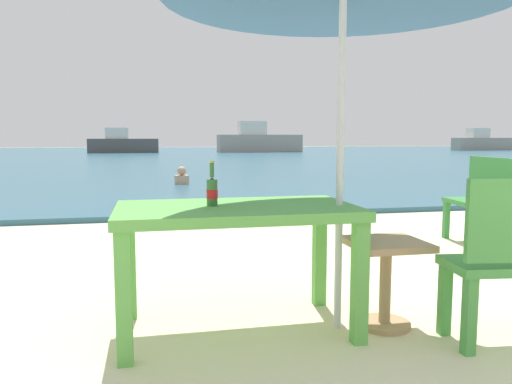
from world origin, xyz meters
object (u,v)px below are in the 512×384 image
at_px(beer_bottle_amber, 212,190).
at_px(swimmer_person, 182,177).
at_px(boat_barge, 258,141).
at_px(boat_tanker, 123,144).
at_px(side_table_wood, 386,271).
at_px(picnic_table_green, 237,224).
at_px(boat_fishing_trawler, 482,142).
at_px(bench_green_left, 492,197).

bearing_deg(beer_bottle_amber, swimmer_person, 87.69).
distance_m(swimmer_person, boat_barge, 26.08).
bearing_deg(beer_bottle_amber, boat_tanker, 93.86).
distance_m(side_table_wood, boat_tanker, 34.22).
bearing_deg(boat_tanker, boat_barge, -0.36).
distance_m(picnic_table_green, boat_fishing_trawler, 44.55).
distance_m(bench_green_left, boat_tanker, 32.72).
distance_m(picnic_table_green, swimmer_person, 8.83).
distance_m(boat_barge, boat_fishing_trawler, 20.02).
height_order(picnic_table_green, side_table_wood, picnic_table_green).
xyz_separation_m(picnic_table_green, bench_green_left, (2.99, 1.65, -0.11)).
height_order(beer_bottle_amber, boat_barge, boat_barge).
distance_m(beer_bottle_amber, boat_tanker, 33.97).
xyz_separation_m(side_table_wood, bench_green_left, (2.09, 1.79, 0.19)).
distance_m(boat_tanker, boat_fishing_trawler, 29.92).
relative_size(beer_bottle_amber, boat_tanker, 0.05).
bearing_deg(boat_fishing_trawler, picnic_table_green, -128.07).
distance_m(picnic_table_green, boat_barge, 34.67).
xyz_separation_m(bench_green_left, boat_fishing_trawler, (24.48, 33.42, 0.21)).
distance_m(picnic_table_green, beer_bottle_amber, 0.25).
bearing_deg(boat_fishing_trawler, beer_bottle_amber, -128.24).
height_order(boat_barge, boat_fishing_trawler, boat_barge).
height_order(bench_green_left, boat_tanker, boat_tanker).
bearing_deg(boat_tanker, picnic_table_green, -85.91).
relative_size(beer_bottle_amber, bench_green_left, 0.22).
distance_m(picnic_table_green, boat_tanker, 34.00).
bearing_deg(boat_fishing_trawler, swimmer_person, -136.08).
xyz_separation_m(beer_bottle_amber, boat_barge, (7.64, 33.83, 0.05)).
bearing_deg(side_table_wood, picnic_table_green, 171.19).
xyz_separation_m(swimmer_person, boat_barge, (7.28, 25.03, 0.66)).
relative_size(side_table_wood, swimmer_person, 1.32).
bearing_deg(picnic_table_green, bench_green_left, 28.93).
xyz_separation_m(side_table_wood, swimmer_person, (-0.68, 8.96, -0.11)).
height_order(picnic_table_green, swimmer_person, picnic_table_green).
relative_size(picnic_table_green, beer_bottle_amber, 5.28).
bearing_deg(beer_bottle_amber, bench_green_left, 27.45).
height_order(bench_green_left, swimmer_person, bench_green_left).
height_order(side_table_wood, swimmer_person, side_table_wood).
bearing_deg(side_table_wood, boat_barge, 79.01).
bearing_deg(side_table_wood, boat_fishing_trawler, 52.95).
bearing_deg(boat_barge, swimmer_person, -106.22).
bearing_deg(swimmer_person, side_table_wood, -85.64).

